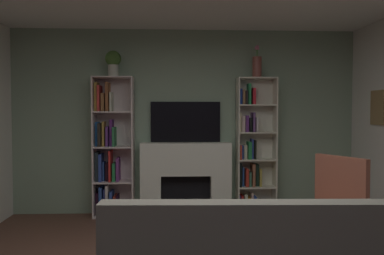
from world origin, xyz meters
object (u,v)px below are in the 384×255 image
object	(u,v)px
tv	(185,122)
bookshelf_right	(252,150)
potted_plant	(113,62)
fireplace	(186,176)
armchair	(328,211)
vase_with_flowers	(257,66)
bookshelf_left	(110,152)

from	to	relation	value
tv	bookshelf_right	xyz separation A→B (m)	(0.96, -0.07, -0.40)
bookshelf_right	potted_plant	size ratio (longest dim) A/B	5.38
fireplace	armchair	xyz separation A→B (m)	(1.27, -2.03, -0.01)
vase_with_flowers	armchair	xyz separation A→B (m)	(0.26, -2.01, -1.58)
bookshelf_left	potted_plant	world-z (taller)	potted_plant
bookshelf_left	vase_with_flowers	xyz separation A→B (m)	(2.08, -0.03, 1.21)
armchair	bookshelf_left	bearing A→B (deg)	138.97
tv	potted_plant	world-z (taller)	potted_plant
fireplace	bookshelf_left	xyz separation A→B (m)	(-1.07, 0.01, 0.36)
tv	potted_plant	size ratio (longest dim) A/B	2.75
tv	vase_with_flowers	xyz separation A→B (m)	(1.01, -0.12, 0.80)
potted_plant	armchair	bearing A→B (deg)	-41.41
tv	bookshelf_left	bearing A→B (deg)	-174.97
potted_plant	armchair	size ratio (longest dim) A/B	0.35
bookshelf_left	vase_with_flowers	world-z (taller)	vase_with_flowers
bookshelf_left	armchair	world-z (taller)	bookshelf_left
bookshelf_right	bookshelf_left	bearing A→B (deg)	-179.30
fireplace	potted_plant	bearing A→B (deg)	-178.92
bookshelf_right	vase_with_flowers	size ratio (longest dim) A/B	4.28
tv	bookshelf_left	xyz separation A→B (m)	(-1.07, -0.09, -0.41)
potted_plant	vase_with_flowers	world-z (taller)	vase_with_flowers
bookshelf_left	potted_plant	xyz separation A→B (m)	(0.06, -0.03, 1.26)
bookshelf_right	vase_with_flowers	bearing A→B (deg)	-43.77
fireplace	bookshelf_left	size ratio (longest dim) A/B	0.71
tv	bookshelf_right	bearing A→B (deg)	-4.16
vase_with_flowers	potted_plant	bearing A→B (deg)	179.98
potted_plant	tv	bearing A→B (deg)	6.77
vase_with_flowers	armchair	distance (m)	2.57
bookshelf_right	potted_plant	distance (m)	2.33
bookshelf_right	armchair	world-z (taller)	bookshelf_right
fireplace	armchair	size ratio (longest dim) A/B	1.32
tv	potted_plant	distance (m)	1.32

